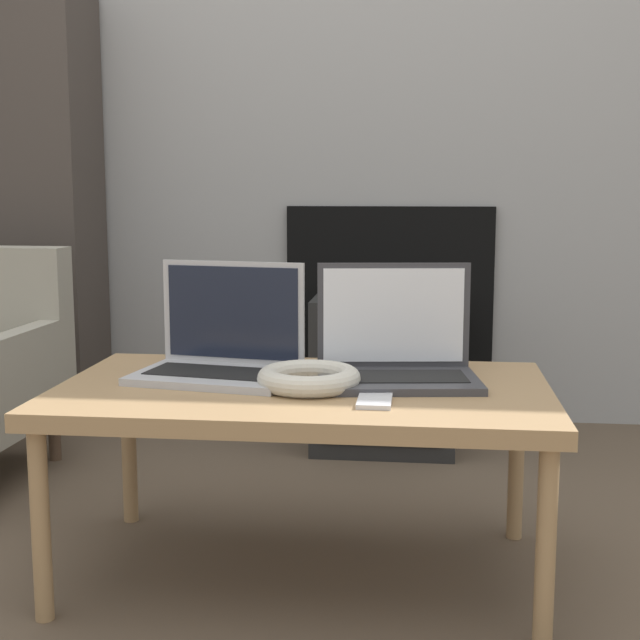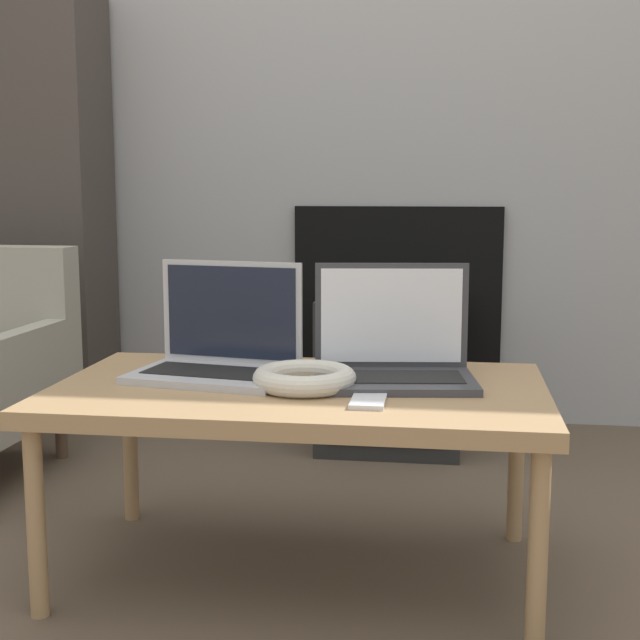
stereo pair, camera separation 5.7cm
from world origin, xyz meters
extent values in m
cube|color=#999999|center=(0.00, 1.68, 1.30)|extent=(7.00, 0.06, 2.60)
cube|color=black|center=(0.13, 1.64, 0.37)|extent=(0.72, 0.03, 0.75)
cube|color=#9E7A51|center=(0.00, 0.33, 0.39)|extent=(1.01, 0.59, 0.04)
cylinder|color=#9E7A51|center=(-0.47, 0.07, 0.19)|extent=(0.04, 0.04, 0.38)
cylinder|color=#9E7A51|center=(0.47, 0.07, 0.19)|extent=(0.04, 0.04, 0.38)
cylinder|color=#9E7A51|center=(-0.47, 0.58, 0.19)|extent=(0.04, 0.04, 0.38)
cylinder|color=#9E7A51|center=(0.47, 0.58, 0.19)|extent=(0.04, 0.04, 0.38)
cube|color=#B2B2B7|center=(-0.19, 0.36, 0.42)|extent=(0.36, 0.28, 0.02)
cube|color=black|center=(-0.19, 0.36, 0.43)|extent=(0.30, 0.17, 0.00)
cube|color=#B2B2B7|center=(-0.18, 0.47, 0.54)|extent=(0.33, 0.06, 0.23)
cube|color=black|center=(-0.18, 0.46, 0.54)|extent=(0.30, 0.05, 0.20)
cube|color=#38383D|center=(0.19, 0.36, 0.42)|extent=(0.36, 0.27, 0.02)
cube|color=black|center=(0.19, 0.36, 0.43)|extent=(0.29, 0.16, 0.00)
cube|color=#38383D|center=(0.18, 0.47, 0.54)|extent=(0.33, 0.05, 0.23)
cube|color=white|center=(0.18, 0.46, 0.54)|extent=(0.30, 0.04, 0.20)
torus|color=beige|center=(0.02, 0.30, 0.43)|extent=(0.21, 0.21, 0.04)
cube|color=silver|center=(0.15, 0.20, 0.42)|extent=(0.06, 0.13, 0.01)
cube|color=black|center=(0.13, 1.38, 0.24)|extent=(0.44, 0.50, 0.48)
cube|color=black|center=(0.13, 1.12, 0.24)|extent=(0.36, 0.01, 0.37)
cube|color=gray|center=(-0.83, 0.76, 0.34)|extent=(0.08, 0.57, 0.20)
cylinder|color=#4C3828|center=(-0.85, 1.03, 0.08)|extent=(0.04, 0.04, 0.16)
camera|label=1|loc=(0.24, -1.45, 0.82)|focal=50.00mm
camera|label=2|loc=(0.30, -1.44, 0.82)|focal=50.00mm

